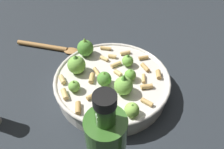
{
  "coord_description": "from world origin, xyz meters",
  "views": [
    {
      "loc": [
        -0.22,
        -0.33,
        0.43
      ],
      "look_at": [
        0.0,
        0.0,
        0.06
      ],
      "focal_mm": 33.4,
      "sensor_mm": 36.0,
      "label": 1
    }
  ],
  "objects": [
    {
      "name": "cooking_pan",
      "position": [
        -0.0,
        0.0,
        0.03
      ],
      "size": [
        0.3,
        0.3,
        0.11
      ],
      "color": "beige",
      "rests_on": "ground"
    },
    {
      "name": "wooden_spoon",
      "position": [
        -0.07,
        0.27,
        0.01
      ],
      "size": [
        0.17,
        0.18,
        0.02
      ],
      "color": "#9E703D",
      "rests_on": "ground"
    },
    {
      "name": "ground_plane",
      "position": [
        0.0,
        0.0,
        0.0
      ],
      "size": [
        2.4,
        2.4,
        0.0
      ],
      "primitive_type": "plane",
      "color": "#23282D"
    }
  ]
}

